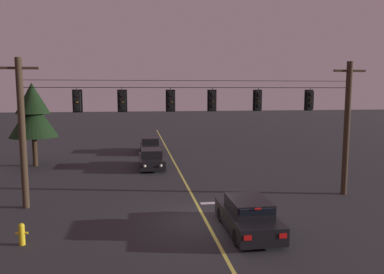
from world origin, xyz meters
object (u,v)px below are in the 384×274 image
at_px(traffic_light_left_inner, 122,101).
at_px(fire_hydrant, 22,234).
at_px(car_oncoming_lead, 152,159).
at_px(car_waiting_near_lane, 248,216).
at_px(traffic_light_centre, 171,101).
at_px(traffic_light_right_inner, 213,101).
at_px(traffic_light_far_right, 310,100).
at_px(car_oncoming_trailing, 150,145).
at_px(tree_verge_near, 33,113).
at_px(traffic_light_leftmost, 77,101).
at_px(traffic_light_rightmost, 258,100).

bearing_deg(traffic_light_left_inner, fire_hydrant, -127.67).
bearing_deg(car_oncoming_lead, car_waiting_near_lane, -76.04).
bearing_deg(traffic_light_left_inner, traffic_light_centre, 0.00).
relative_size(traffic_light_right_inner, traffic_light_far_right, 1.00).
bearing_deg(traffic_light_far_right, car_oncoming_trailing, 116.35).
height_order(car_oncoming_lead, car_oncoming_trailing, same).
bearing_deg(car_waiting_near_lane, traffic_light_centre, 120.29).
relative_size(traffic_light_left_inner, traffic_light_far_right, 1.00).
xyz_separation_m(car_waiting_near_lane, tree_verge_near, (-12.08, 15.35, 3.42)).
bearing_deg(car_oncoming_lead, tree_verge_near, 167.76).
xyz_separation_m(traffic_light_left_inner, traffic_light_far_right, (9.82, 0.00, 0.00)).
xyz_separation_m(car_waiting_near_lane, car_oncoming_trailing, (-3.17, 20.56, -0.00)).
bearing_deg(traffic_light_right_inner, traffic_light_leftmost, 180.00).
bearing_deg(traffic_light_far_right, traffic_light_left_inner, 180.00).
bearing_deg(car_oncoming_lead, traffic_light_far_right, -47.62).
bearing_deg(traffic_light_far_right, car_oncoming_lead, 132.38).
bearing_deg(traffic_light_left_inner, car_waiting_near_lane, -42.11).
bearing_deg(traffic_light_centre, fire_hydrant, -142.10).
xyz_separation_m(car_oncoming_lead, car_oncoming_trailing, (0.17, 7.11, 0.00)).
relative_size(traffic_light_centre, traffic_light_rightmost, 1.00).
bearing_deg(traffic_light_centre, car_oncoming_lead, 94.24).
xyz_separation_m(traffic_light_far_right, car_waiting_near_lane, (-4.73, -4.60, -4.56)).
xyz_separation_m(car_oncoming_trailing, fire_hydrant, (-5.53, -20.64, -0.21)).
xyz_separation_m(traffic_light_right_inner, tree_verge_near, (-11.54, 10.75, -1.14)).
distance_m(traffic_light_leftmost, tree_verge_near, 11.84).
height_order(traffic_light_right_inner, traffic_light_far_right, same).
bearing_deg(traffic_light_left_inner, traffic_light_far_right, 0.00).
xyz_separation_m(traffic_light_leftmost, traffic_light_left_inner, (2.16, 0.00, 0.00)).
relative_size(traffic_light_rightmost, tree_verge_near, 0.19).
height_order(traffic_light_leftmost, traffic_light_rightmost, same).
height_order(traffic_light_centre, traffic_light_far_right, same).
relative_size(traffic_light_leftmost, traffic_light_centre, 1.00).
xyz_separation_m(traffic_light_left_inner, car_oncoming_trailing, (1.92, 15.96, -4.56)).
bearing_deg(fire_hydrant, car_waiting_near_lane, 0.56).
bearing_deg(fire_hydrant, traffic_light_left_inner, 52.33).
bearing_deg(tree_verge_near, traffic_light_leftmost, -65.76).
bearing_deg(traffic_light_right_inner, car_oncoming_trailing, 99.34).
xyz_separation_m(traffic_light_left_inner, traffic_light_centre, (2.40, 0.00, 0.00)).
xyz_separation_m(traffic_light_left_inner, car_waiting_near_lane, (5.09, -4.60, -4.56)).
height_order(traffic_light_leftmost, car_waiting_near_lane, traffic_light_leftmost).
height_order(car_oncoming_trailing, fire_hydrant, car_oncoming_trailing).
xyz_separation_m(traffic_light_leftmost, car_waiting_near_lane, (7.25, -4.60, -4.56)).
bearing_deg(traffic_light_right_inner, fire_hydrant, -150.13).
relative_size(traffic_light_far_right, car_oncoming_trailing, 0.28).
bearing_deg(car_oncoming_trailing, car_waiting_near_lane, -81.23).
distance_m(traffic_light_rightmost, fire_hydrant, 12.52).
relative_size(traffic_light_leftmost, traffic_light_rightmost, 1.00).
height_order(car_waiting_near_lane, tree_verge_near, tree_verge_near).
xyz_separation_m(traffic_light_centre, car_waiting_near_lane, (2.69, -4.60, -4.56)).
relative_size(traffic_light_rightmost, car_oncoming_trailing, 0.28).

